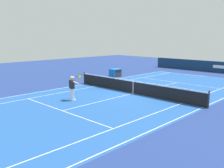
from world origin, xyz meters
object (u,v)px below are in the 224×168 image
Objects in this scene: tennis_net at (133,87)px; tennis_player_near at (72,87)px; tennis_ball at (157,87)px; equipment_cart_tarped at (115,73)px.

tennis_player_near reaches higher than tennis_net.
tennis_net reaches higher than tennis_ball.
tennis_net is at bearing 0.89° from tennis_ball.
tennis_net is at bearing 52.99° from equipment_cart_tarped.
tennis_net is 6.89× the size of tennis_player_near.
tennis_player_near is at bearing 27.91° from equipment_cart_tarped.
tennis_net is at bearing 160.87° from tennis_player_near.
equipment_cart_tarped is (-4.95, -6.56, -0.05)m from tennis_net.
tennis_net is 9.36× the size of equipment_cart_tarped.
tennis_net is 4.78m from tennis_player_near.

